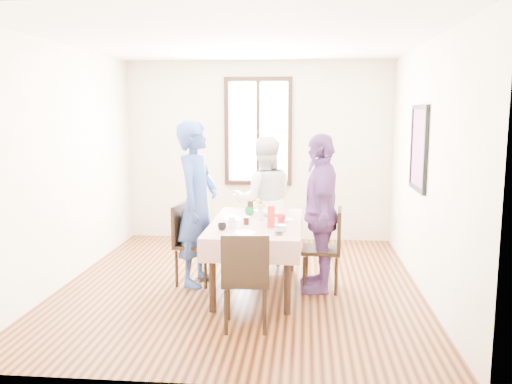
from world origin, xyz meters
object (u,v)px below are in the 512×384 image
chair_far (264,228)px  chair_near (246,279)px  person_left (196,204)px  person_far (264,200)px  chair_right (321,250)px  dining_table (256,256)px  person_right (320,213)px  chair_left (196,244)px

chair_far → chair_near: bearing=82.9°
chair_far → person_left: size_ratio=0.49×
chair_near → person_far: 2.14m
chair_far → chair_near: 2.13m
chair_right → dining_table: bearing=97.9°
chair_far → person_far: person_far is taller
chair_near → person_left: size_ratio=0.49×
chair_right → person_far: 1.28m
person_left → person_right: bearing=-83.6°
chair_far → person_right: person_right is taller
chair_near → person_far: bearing=85.0°
chair_left → person_far: person_far is taller
chair_left → chair_far: (0.71, 0.92, 0.00)m
chair_right → person_right: size_ratio=0.53×
chair_near → person_right: 1.37m
chair_left → person_right: 1.47m
chair_left → person_far: bearing=148.8°
chair_left → chair_right: (1.42, -0.10, 0.00)m
chair_left → person_left: bearing=97.1°
chair_right → chair_far: 1.24m
chair_right → person_left: bearing=90.0°
chair_right → chair_near: bearing=151.4°
dining_table → chair_left: (-0.71, 0.15, 0.08)m
chair_left → person_left: (0.02, 0.00, 0.47)m
chair_left → person_right: size_ratio=0.53×
dining_table → chair_far: bearing=90.0°
dining_table → chair_left: size_ratio=1.70×
chair_left → chair_near: 1.41m
chair_right → person_right: bearing=94.0°
dining_table → chair_right: chair_right is taller
chair_far → person_right: size_ratio=0.53×
dining_table → chair_near: chair_near is taller
chair_left → person_right: (1.40, -0.10, 0.41)m
person_far → chair_far: bearing=-98.8°
person_left → person_right: person_left is taller
person_left → person_far: person_left is taller
dining_table → chair_right: size_ratio=1.70×
chair_right → chair_near: same height
chair_right → person_left: size_ratio=0.49×
chair_far → person_left: (-0.69, -0.92, 0.47)m
chair_right → person_far: person_far is taller
chair_far → person_far: 0.37m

